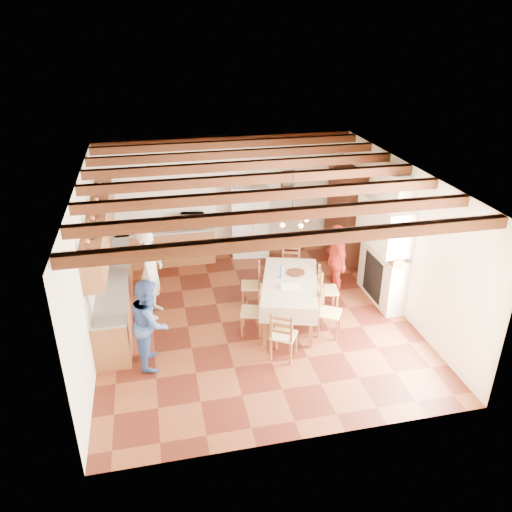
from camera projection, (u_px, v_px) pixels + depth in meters
The scene contains 31 objects.
floor at pixel (254, 319), 10.05m from camera, with size 6.00×6.50×0.02m, color #49180F.
ceiling at pixel (254, 173), 8.73m from camera, with size 6.00×6.50×0.02m, color silver.
wall_back at pixel (226, 196), 12.26m from camera, with size 6.00×0.02×3.00m, color white.
wall_front at pixel (307, 355), 6.52m from camera, with size 6.00×0.02×3.00m, color white.
wall_left at pixel (88, 267), 8.81m from camera, with size 0.02×6.50×3.00m, color white.
wall_right at pixel (401, 238), 9.97m from camera, with size 0.02×6.50×3.00m, color white.
ceiling_beams at pixel (254, 179), 8.78m from camera, with size 6.00×6.30×0.16m, color #3B170C, non-canonical shape.
lower_cabinets_left at pixel (116, 289), 10.26m from camera, with size 0.60×4.30×0.86m, color brown.
lower_cabinets_back at pixel (167, 246), 12.15m from camera, with size 2.30×0.60×0.86m, color brown.
countertop_left at pixel (113, 270), 10.06m from camera, with size 0.62×4.30×0.04m, color gray.
countertop_back at pixel (165, 229), 11.96m from camera, with size 2.34×0.62×0.04m, color gray.
backsplash_left at pixel (96, 257), 9.87m from camera, with size 0.03×4.30×0.60m, color white.
backsplash_back at pixel (164, 213), 12.07m from camera, with size 2.30×0.03×0.60m, color white.
upper_cabinets at pixel (100, 226), 9.62m from camera, with size 0.35×4.20×0.70m, color brown.
fireplace at pixel (383, 240), 10.13m from camera, with size 0.56×1.60×2.80m, color beige, non-canonical shape.
wall_picture at pixel (288, 179), 12.38m from camera, with size 0.34×0.03×0.42m, color #321C17.
refrigerator at pixel (250, 219), 12.47m from camera, with size 0.91×0.75×1.82m, color white.
hutch at pixel (345, 215), 12.07m from camera, with size 0.53×1.26×2.29m, color #37190F, non-canonical shape.
dining_table at pixel (290, 285), 9.67m from camera, with size 1.58×2.23×0.88m.
chandelier at pixel (292, 215), 9.04m from camera, with size 0.47×0.47×0.03m, color black.
chair_left_near at pixel (252, 311), 9.42m from camera, with size 0.42×0.40×0.96m, color brown, non-canonical shape.
chair_left_far at pixel (251, 285), 10.33m from camera, with size 0.42×0.40×0.96m, color brown, non-canonical shape.
chair_right_near at pixel (330, 312), 9.37m from camera, with size 0.42×0.40×0.96m, color brown, non-canonical shape.
chair_right_far at pixel (328, 289), 10.15m from camera, with size 0.42×0.40×0.96m, color brown, non-canonical shape.
chair_end_near at pixel (284, 334), 8.72m from camera, with size 0.42×0.40×0.96m, color brown, non-canonical shape.
chair_end_far at pixel (290, 268), 10.99m from camera, with size 0.42×0.40×0.96m, color brown, non-canonical shape.
person_man at pixel (151, 271), 9.79m from camera, with size 0.71×0.47×1.95m, color beige.
person_woman_blue at pixel (150, 322), 8.46m from camera, with size 0.79×0.61×1.62m, color #39559A.
person_woman_red at pixel (336, 260), 10.62m from camera, with size 0.95×0.40×1.63m, color red.
microwave at pixel (192, 221), 12.01m from camera, with size 0.56×0.38×0.31m, color silver.
fridge_vase at pixel (254, 179), 12.03m from camera, with size 0.26×0.26×0.27m, color #37190F.
Camera 1 is at (-1.78, -8.31, 5.50)m, focal length 35.00 mm.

